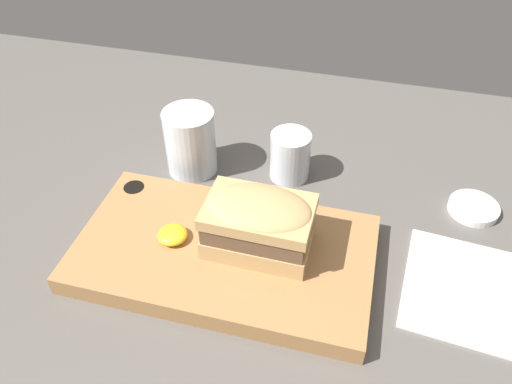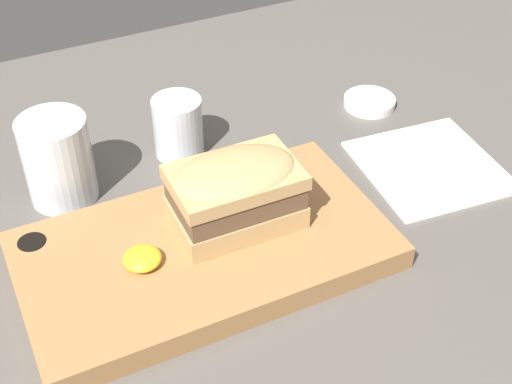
# 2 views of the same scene
# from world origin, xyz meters

# --- Properties ---
(dining_table) EXTENTS (1.70, 0.97, 0.02)m
(dining_table) POSITION_xyz_m (0.00, 0.00, 0.01)
(dining_table) COLOR #56514C
(dining_table) RESTS_ON ground
(serving_board) EXTENTS (0.38, 0.21, 0.03)m
(serving_board) POSITION_xyz_m (0.03, -0.03, 0.03)
(serving_board) COLOR #9E7042
(serving_board) RESTS_ON dining_table
(sandwich) EXTENTS (0.13, 0.09, 0.08)m
(sandwich) POSITION_xyz_m (0.08, -0.02, 0.09)
(sandwich) COLOR tan
(sandwich) RESTS_ON serving_board
(mustard_dollop) EXTENTS (0.04, 0.04, 0.02)m
(mustard_dollop) POSITION_xyz_m (-0.03, -0.04, 0.05)
(mustard_dollop) COLOR gold
(mustard_dollop) RESTS_ON serving_board
(water_glass) EXTENTS (0.08, 0.08, 0.10)m
(water_glass) POSITION_xyz_m (-0.07, 0.13, 0.06)
(water_glass) COLOR silver
(water_glass) RESTS_ON dining_table
(wine_glass) EXTENTS (0.06, 0.06, 0.08)m
(wine_glass) POSITION_xyz_m (0.08, 0.16, 0.05)
(wine_glass) COLOR silver
(wine_glass) RESTS_ON dining_table
(napkin) EXTENTS (0.17, 0.18, 0.00)m
(napkin) POSITION_xyz_m (0.34, -0.01, 0.02)
(napkin) COLOR white
(napkin) RESTS_ON dining_table
(condiment_dish) EXTENTS (0.07, 0.07, 0.01)m
(condiment_dish) POSITION_xyz_m (0.35, 0.14, 0.03)
(condiment_dish) COLOR white
(condiment_dish) RESTS_ON dining_table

